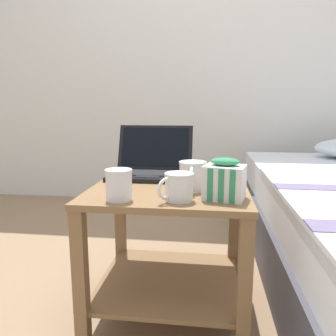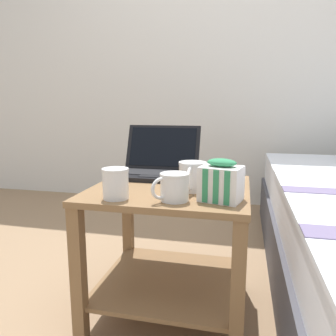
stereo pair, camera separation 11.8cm
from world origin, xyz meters
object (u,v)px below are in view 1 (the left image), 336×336
at_px(laptop, 152,166).
at_px(mug_mid_center, 119,183).
at_px(cell_phone, 212,180).
at_px(mug_front_left, 193,175).
at_px(mug_front_right, 178,185).
at_px(snack_bag, 224,180).

bearing_deg(laptop, mug_mid_center, -95.66).
xyz_separation_m(laptop, cell_phone, (0.26, -0.08, -0.04)).
bearing_deg(mug_front_left, cell_phone, 64.52).
xyz_separation_m(laptop, mug_front_right, (0.15, -0.37, 0.01)).
distance_m(mug_front_left, cell_phone, 0.18).
xyz_separation_m(mug_mid_center, snack_bag, (0.34, 0.05, 0.01)).
height_order(laptop, snack_bag, laptop).
height_order(mug_front_right, cell_phone, mug_front_right).
bearing_deg(mug_mid_center, mug_front_right, 4.55).
height_order(mug_front_left, mug_mid_center, mug_front_left).
distance_m(mug_mid_center, cell_phone, 0.43).
bearing_deg(snack_bag, mug_mid_center, -171.43).
xyz_separation_m(mug_front_right, snack_bag, (0.15, 0.04, 0.01)).
relative_size(mug_front_right, cell_phone, 0.71).
relative_size(mug_front_right, mug_mid_center, 0.86).
distance_m(mug_mid_center, snack_bag, 0.34).
distance_m(laptop, mug_front_left, 0.30).
relative_size(mug_mid_center, cell_phone, 0.83).
height_order(mug_front_left, mug_front_right, mug_front_left).
distance_m(snack_bag, cell_phone, 0.26).
relative_size(mug_front_left, mug_mid_center, 1.10).
xyz_separation_m(mug_front_left, mug_front_right, (-0.04, -0.14, -0.01)).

